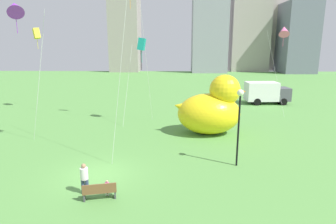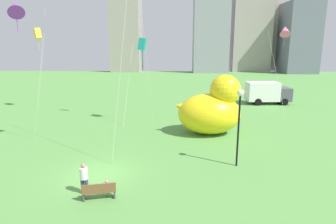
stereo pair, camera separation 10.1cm
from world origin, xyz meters
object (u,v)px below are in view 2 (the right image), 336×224
(kite_teal, at_px, (142,44))
(kite_yellow, at_px, (38,34))
(kite_purple, at_px, (15,8))
(person_child, at_px, (107,187))
(giant_inflatable_duck, at_px, (212,109))
(lamppost, at_px, (239,111))
(person_adult, at_px, (84,177))
(kite_pink, at_px, (285,30))
(box_truck, at_px, (267,93))
(park_bench, at_px, (99,191))

(kite_teal, distance_m, kite_yellow, 13.57)
(kite_teal, relative_size, kite_purple, 0.76)
(person_child, xyz_separation_m, giant_inflatable_duck, (6.59, 10.93, 1.72))
(kite_teal, bearing_deg, lamppost, -54.75)
(giant_inflatable_duck, bearing_deg, person_adult, -125.88)
(kite_pink, xyz_separation_m, kite_yellow, (-27.16, 0.54, -0.30))
(giant_inflatable_duck, bearing_deg, kite_yellow, 155.10)
(box_truck, relative_size, kite_yellow, 0.60)
(kite_pink, bearing_deg, kite_yellow, 178.86)
(kite_purple, bearing_deg, person_adult, -47.54)
(park_bench, relative_size, kite_yellow, 0.18)
(person_adult, bearing_deg, lamppost, 23.99)
(lamppost, xyz_separation_m, kite_pink, (7.69, 15.04, 5.50))
(park_bench, relative_size, kite_purple, 0.16)
(person_adult, xyz_separation_m, kite_teal, (1.49, 13.91, 6.68))
(person_adult, distance_m, person_child, 1.29)
(person_adult, bearing_deg, kite_yellow, 119.21)
(lamppost, distance_m, kite_purple, 16.52)
(person_adult, xyz_separation_m, kite_purple, (-6.29, 6.87, 9.09))
(park_bench, height_order, kite_yellow, kite_yellow)
(park_bench, distance_m, kite_pink, 26.26)
(person_child, relative_size, giant_inflatable_duck, 0.14)
(giant_inflatable_duck, relative_size, kite_purple, 0.57)
(lamppost, height_order, box_truck, lamppost)
(lamppost, bearing_deg, box_truck, 68.63)
(person_child, height_order, giant_inflatable_duck, giant_inflatable_duck)
(person_adult, bearing_deg, kite_teal, 83.87)
(person_adult, height_order, kite_purple, kite_purple)
(lamppost, bearing_deg, kite_yellow, 141.32)
(park_bench, xyz_separation_m, kite_teal, (0.58, 14.49, 7.12))
(person_child, xyz_separation_m, kite_teal, (0.29, 14.08, 7.13))
(person_adult, xyz_separation_m, giant_inflatable_duck, (7.78, 10.76, 1.27))
(person_adult, bearing_deg, giant_inflatable_duck, 54.12)
(lamppost, distance_m, kite_pink, 17.77)
(kite_teal, relative_size, kite_yellow, 0.87)
(person_adult, xyz_separation_m, box_truck, (16.55, 24.12, 0.52))
(giant_inflatable_duck, height_order, box_truck, giant_inflatable_duck)
(giant_inflatable_duck, xyz_separation_m, kite_teal, (-6.29, 3.14, 5.41))
(kite_teal, xyz_separation_m, kite_purple, (-7.78, -7.03, 2.42))
(kite_purple, relative_size, kite_yellow, 1.15)
(kite_purple, bearing_deg, giant_inflatable_duck, 15.44)
(box_truck, height_order, kite_teal, kite_teal)
(giant_inflatable_duck, height_order, kite_pink, kite_pink)
(box_truck, bearing_deg, person_adult, -124.45)
(person_child, relative_size, kite_yellow, 0.09)
(person_child, height_order, kite_pink, kite_pink)
(kite_pink, height_order, kite_yellow, kite_pink)
(person_adult, distance_m, box_truck, 29.26)
(kite_purple, xyz_separation_m, kite_pink, (22.59, 12.00, -0.95))
(box_truck, bearing_deg, giant_inflatable_duck, -123.27)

